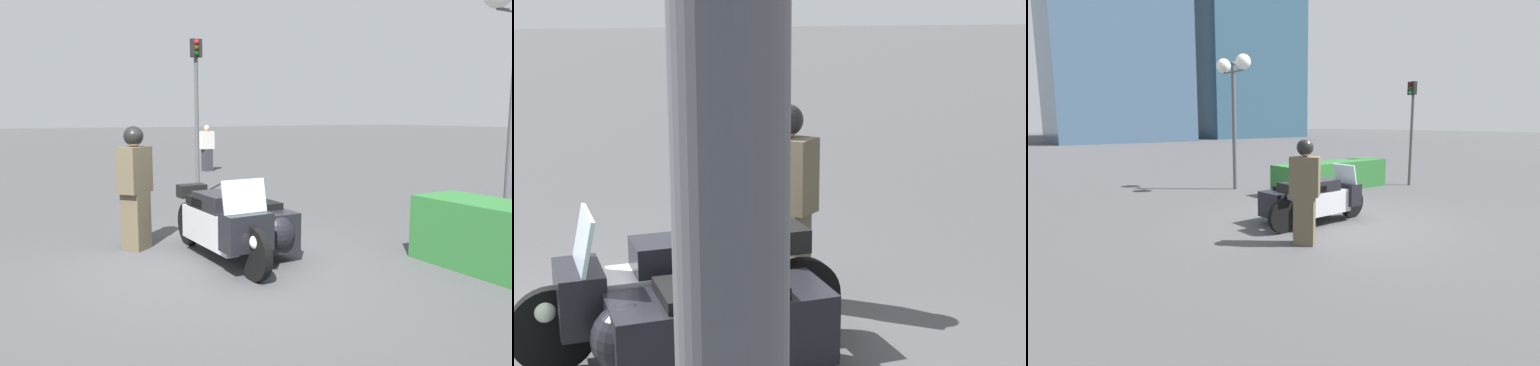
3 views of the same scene
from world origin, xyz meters
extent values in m
plane|color=#424244|center=(0.00, 0.00, 0.00)|extent=(160.00, 160.00, 0.00)
cylinder|color=black|center=(0.62, 0.14, 0.31)|extent=(0.63, 0.12, 0.63)
cylinder|color=black|center=(-1.28, 0.10, 0.31)|extent=(0.63, 0.12, 0.63)
cylinder|color=black|center=(-0.53, 0.68, 0.24)|extent=(0.49, 0.11, 0.49)
cube|color=#B7B7BC|center=(-0.33, 0.12, 0.44)|extent=(1.35, 0.47, 0.45)
cube|color=black|center=(-0.33, 0.12, 0.77)|extent=(0.74, 0.43, 0.24)
cube|color=black|center=(-0.63, 0.11, 0.75)|extent=(0.55, 0.42, 0.12)
cube|color=black|center=(0.42, 0.14, 0.53)|extent=(0.33, 0.59, 0.44)
cube|color=silver|center=(0.38, 0.14, 0.95)|extent=(0.13, 0.56, 0.40)
sphere|color=white|center=(0.67, 0.15, 0.47)|extent=(0.18, 0.18, 0.18)
cube|color=black|center=(-0.47, 0.68, 0.40)|extent=(1.52, 0.66, 0.50)
sphere|color=black|center=(0.18, 0.70, 0.42)|extent=(0.47, 0.48, 0.47)
cube|color=black|center=(-0.47, 0.68, 0.69)|extent=(0.84, 0.55, 0.09)
cube|color=black|center=(-1.16, 0.10, 0.82)|extent=(0.25, 0.39, 0.18)
cube|color=brown|center=(-1.41, -0.65, 0.41)|extent=(0.43, 0.44, 0.81)
cube|color=brown|center=(-1.41, -0.65, 1.13)|extent=(0.52, 0.55, 0.64)
sphere|color=tan|center=(-1.41, -0.65, 1.57)|extent=(0.22, 0.22, 0.22)
sphere|color=black|center=(-1.41, -0.65, 1.60)|extent=(0.28, 0.28, 0.28)
camera|label=1|loc=(5.45, -2.56, 1.88)|focal=35.00mm
camera|label=2|loc=(0.77, 5.53, 2.56)|focal=55.00mm
camera|label=3|loc=(-5.65, -5.47, 2.01)|focal=28.00mm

